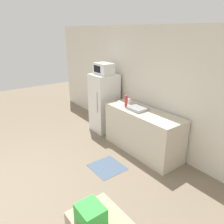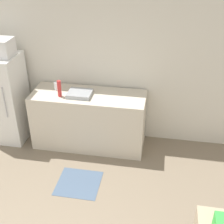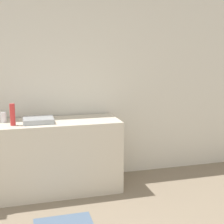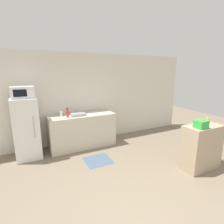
{
  "view_description": "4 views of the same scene",
  "coord_description": "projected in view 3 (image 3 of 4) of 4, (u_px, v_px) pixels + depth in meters",
  "views": [
    {
      "loc": [
        3.2,
        -0.05,
        2.5
      ],
      "look_at": [
        0.36,
        2.07,
        1.16
      ],
      "focal_mm": 35.0,
      "sensor_mm": 36.0,
      "label": 1
    },
    {
      "loc": [
        1.33,
        -1.19,
        3.14
      ],
      "look_at": [
        0.71,
        2.3,
        1.07
      ],
      "focal_mm": 50.0,
      "sensor_mm": 36.0,
      "label": 2
    },
    {
      "loc": [
        -0.03,
        -0.91,
        1.74
      ],
      "look_at": [
        0.79,
        2.07,
        1.18
      ],
      "focal_mm": 50.0,
      "sensor_mm": 36.0,
      "label": 3
    },
    {
      "loc": [
        -1.14,
        -1.55,
        2.08
      ],
      "look_at": [
        0.62,
        1.95,
        1.17
      ],
      "focal_mm": 28.0,
      "sensor_mm": 36.0,
      "label": 4
    }
  ],
  "objects": [
    {
      "name": "bottle_tall",
      "position": [
        13.0,
        115.0,
        3.66
      ],
      "size": [
        0.06,
        0.06,
        0.26
      ],
      "primitive_type": "cylinder",
      "color": "red",
      "rests_on": "counter"
    },
    {
      "name": "counter",
      "position": [
        49.0,
        157.0,
        3.99
      ],
      "size": [
        1.8,
        0.66,
        0.93
      ],
      "primitive_type": "cube",
      "color": "beige",
      "rests_on": "ground_plane"
    },
    {
      "name": "bottle_short",
      "position": [
        3.0,
        117.0,
        3.84
      ],
      "size": [
        0.08,
        0.08,
        0.13
      ],
      "primitive_type": "cylinder",
      "color": "silver",
      "rests_on": "counter"
    },
    {
      "name": "wall_back",
      "position": [
        29.0,
        89.0,
        4.16
      ],
      "size": [
        8.0,
        0.06,
        2.6
      ],
      "primitive_type": "cube",
      "color": "silver",
      "rests_on": "ground_plane"
    },
    {
      "name": "sink_basin",
      "position": [
        38.0,
        120.0,
        3.83
      ],
      "size": [
        0.37,
        0.32,
        0.06
      ],
      "primitive_type": "cube",
      "color": "#9EA3A8",
      "rests_on": "counter"
    }
  ]
}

